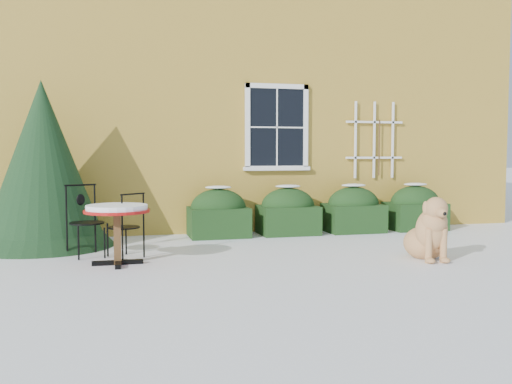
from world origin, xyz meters
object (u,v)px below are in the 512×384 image
object	(u,v)px
bistro_table	(117,215)
patio_chair_near	(126,225)
patio_chair_far	(86,220)
dog	(429,234)
evergreen_shrub	(43,180)

from	to	relation	value
bistro_table	patio_chair_near	distance (m)	0.52
bistro_table	patio_chair_far	distance (m)	0.91
dog	patio_chair_far	bearing A→B (deg)	168.04
patio_chair_near	dog	bearing A→B (deg)	125.28
patio_chair_far	dog	xyz separation A→B (m)	(4.68, -1.51, -0.15)
bistro_table	patio_chair_far	bearing A→B (deg)	119.00
dog	evergreen_shrub	bearing A→B (deg)	160.78
evergreen_shrub	patio_chair_far	world-z (taller)	evergreen_shrub
evergreen_shrub	bistro_table	xyz separation A→B (m)	(1.11, -1.79, -0.39)
patio_chair_near	dog	size ratio (longest dim) A/B	0.92
evergreen_shrub	patio_chair_near	size ratio (longest dim) A/B	2.83
patio_chair_far	dog	bearing A→B (deg)	-42.53
bistro_table	patio_chair_near	xyz separation A→B (m)	(0.13, 0.46, -0.20)
patio_chair_near	patio_chair_far	distance (m)	0.65
patio_chair_far	dog	world-z (taller)	patio_chair_far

